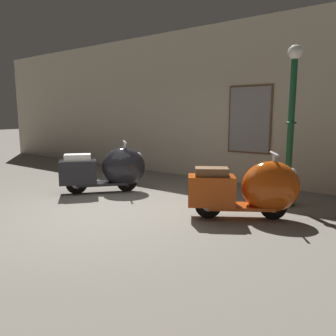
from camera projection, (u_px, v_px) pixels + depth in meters
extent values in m
plane|color=slate|center=(104.00, 211.00, 5.68)|extent=(60.00, 60.00, 0.00)
cube|color=#BCB29E|center=(213.00, 104.00, 8.26)|extent=(18.00, 0.20, 3.74)
cube|color=brown|center=(250.00, 120.00, 7.62)|extent=(1.04, 0.03, 1.54)
cube|color=gray|center=(249.00, 120.00, 7.60)|extent=(0.96, 0.01, 1.46)
cylinder|color=black|center=(127.00, 181.00, 7.08)|extent=(0.35, 0.39, 0.43)
cylinder|color=silver|center=(127.00, 181.00, 7.08)|extent=(0.21, 0.22, 0.19)
cylinder|color=black|center=(77.00, 183.00, 6.85)|extent=(0.35, 0.39, 0.43)
cylinder|color=silver|center=(77.00, 183.00, 6.85)|extent=(0.21, 0.22, 0.19)
cube|color=black|center=(102.00, 183.00, 6.97)|extent=(0.96, 1.04, 0.05)
ellipsoid|color=black|center=(124.00, 167.00, 7.01)|extent=(1.02, 1.06, 0.82)
cube|color=black|center=(78.00, 172.00, 6.82)|extent=(0.81, 0.84, 0.48)
cube|color=silver|center=(78.00, 157.00, 6.77)|extent=(0.57, 0.59, 0.13)
sphere|color=silver|center=(138.00, 156.00, 7.05)|extent=(0.16, 0.16, 0.16)
cylinder|color=silver|center=(125.00, 149.00, 6.96)|extent=(0.05, 0.05, 0.30)
cylinder|color=silver|center=(125.00, 142.00, 6.94)|extent=(0.39, 0.33, 0.03)
cube|color=silver|center=(123.00, 167.00, 7.29)|extent=(0.48, 0.57, 0.03)
cylinder|color=black|center=(273.00, 206.00, 5.21)|extent=(0.40, 0.30, 0.43)
cylinder|color=silver|center=(273.00, 206.00, 5.21)|extent=(0.22, 0.19, 0.19)
cylinder|color=black|center=(208.00, 205.00, 5.28)|extent=(0.40, 0.30, 0.43)
cylinder|color=silver|center=(208.00, 205.00, 5.28)|extent=(0.22, 0.19, 0.19)
cube|color=#C6470F|center=(240.00, 207.00, 5.25)|extent=(1.06, 0.87, 0.05)
ellipsoid|color=#C6470F|center=(271.00, 187.00, 5.16)|extent=(1.05, 0.95, 0.81)
cube|color=#C6470F|center=(211.00, 190.00, 5.24)|extent=(0.84, 0.75, 0.47)
cube|color=brown|center=(212.00, 172.00, 5.19)|extent=(0.59, 0.53, 0.13)
sphere|color=silver|center=(291.00, 173.00, 5.11)|extent=(0.16, 0.16, 0.16)
cylinder|color=silver|center=(274.00, 163.00, 5.10)|extent=(0.05, 0.05, 0.30)
cylinder|color=silver|center=(274.00, 154.00, 5.08)|extent=(0.28, 0.41, 0.03)
cylinder|color=#144728|center=(286.00, 200.00, 6.01)|extent=(0.28, 0.28, 0.18)
cylinder|color=#144728|center=(291.00, 130.00, 5.80)|extent=(0.11, 0.11, 2.37)
torus|color=#144728|center=(291.00, 123.00, 5.78)|extent=(0.19, 0.19, 0.04)
sphere|color=white|center=(295.00, 52.00, 5.59)|extent=(0.25, 0.25, 0.25)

